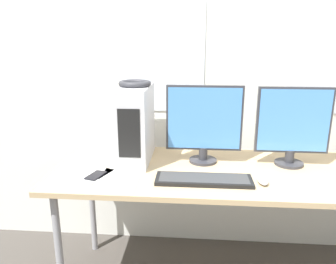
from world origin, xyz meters
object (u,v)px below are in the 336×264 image
Objects in this scene: headphones at (135,83)px; mouse at (263,180)px; pc_tower at (136,124)px; cell_phone at (96,176)px; monitor_right_near at (293,125)px; keyboard at (204,180)px; monitor_main at (204,123)px.

headphones is 1.75× the size of mouse.
mouse is (0.70, -0.29, -0.21)m from pc_tower.
cell_phone is at bearing -122.12° from pc_tower.
headphones is 0.93m from monitor_right_near.
keyboard reaches higher than cell_phone.
headphones reaches higher than monitor_main.
headphones is 0.88m from mouse.
mouse reaches higher than keyboard.
pc_tower reaches higher than mouse.
pc_tower is 0.78m from mouse.
headphones reaches higher than mouse.
keyboard is 0.30m from mouse.
keyboard is (0.40, -0.30, -0.45)m from headphones.
headphones reaches higher than keyboard.
headphones is 1.38× the size of cell_phone.
monitor_main is 4.26× the size of mouse.
cell_phone is (-0.17, -0.28, -0.46)m from headphones.
headphones is (0.00, 0.00, 0.24)m from pc_tower.
keyboard is 3.63× the size of cell_phone.
monitor_main reaches higher than cell_phone.
pc_tower is 0.90m from monitor_right_near.
pc_tower is 0.90× the size of keyboard.
pc_tower is at bearing 157.32° from mouse.
headphones is at bearing 75.55° from cell_phone.
cell_phone is at bearing -122.04° from headphones.
mouse is at bearing -43.33° from monitor_main.
pc_tower is at bearing 178.79° from monitor_right_near.
monitor_right_near is (0.90, -0.02, -0.22)m from headphones.
headphones is at bearing 157.26° from mouse.
pc_tower is at bearing -90.00° from headphones.
monitor_main is (0.40, -0.01, 0.02)m from pc_tower.
headphones is 0.56m from cell_phone.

